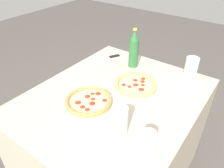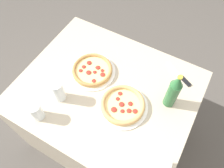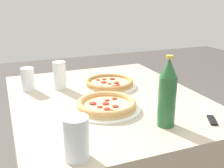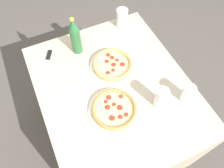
{
  "view_description": "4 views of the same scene",
  "coord_description": "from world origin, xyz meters",
  "px_view_note": "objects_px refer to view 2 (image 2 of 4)",
  "views": [
    {
      "loc": [
        -0.8,
        -0.57,
        1.46
      ],
      "look_at": [
        0.04,
        0.04,
        0.77
      ],
      "focal_mm": 35.0,
      "sensor_mm": 36.0,
      "label": 1
    },
    {
      "loc": [
        0.36,
        -0.57,
        1.85
      ],
      "look_at": [
        0.03,
        0.01,
        0.79
      ],
      "focal_mm": 35.0,
      "sensor_mm": 36.0,
      "label": 2
    },
    {
      "loc": [
        1.17,
        -0.44,
        1.2
      ],
      "look_at": [
        -0.04,
        0.04,
        0.77
      ],
      "focal_mm": 45.0,
      "sensor_mm": 36.0,
      "label": 3
    },
    {
      "loc": [
        -0.6,
        0.29,
        1.83
      ],
      "look_at": [
        0.0,
        0.02,
        0.77
      ],
      "focal_mm": 35.0,
      "sensor_mm": 36.0,
      "label": 4
    }
  ],
  "objects_px": {
    "glass_water": "(160,165)",
    "beer_bottle": "(173,91)",
    "glass_lemonade": "(58,91)",
    "pizza_salami": "(92,70)",
    "glass_mango_juice": "(37,112)",
    "knife": "(180,75)",
    "pizza_veggie": "(123,105)"
  },
  "relations": [
    {
      "from": "glass_lemonade",
      "to": "glass_water",
      "type": "bearing_deg",
      "value": -7.62
    },
    {
      "from": "pizza_salami",
      "to": "glass_mango_juice",
      "type": "height_order",
      "value": "glass_mango_juice"
    },
    {
      "from": "pizza_salami",
      "to": "glass_water",
      "type": "bearing_deg",
      "value": -29.63
    },
    {
      "from": "glass_water",
      "to": "glass_lemonade",
      "type": "xyz_separation_m",
      "value": [
        -0.65,
        0.09,
        0.0
      ]
    },
    {
      "from": "glass_mango_juice",
      "to": "knife",
      "type": "xyz_separation_m",
      "value": [
        0.59,
        0.64,
        -0.05
      ]
    },
    {
      "from": "pizza_veggie",
      "to": "glass_mango_juice",
      "type": "distance_m",
      "value": 0.47
    },
    {
      "from": "glass_mango_juice",
      "to": "beer_bottle",
      "type": "relative_size",
      "value": 0.44
    },
    {
      "from": "pizza_salami",
      "to": "glass_water",
      "type": "relative_size",
      "value": 2.15
    },
    {
      "from": "pizza_salami",
      "to": "glass_mango_juice",
      "type": "distance_m",
      "value": 0.41
    },
    {
      "from": "pizza_salami",
      "to": "glass_water",
      "type": "distance_m",
      "value": 0.68
    },
    {
      "from": "pizza_veggie",
      "to": "glass_water",
      "type": "distance_m",
      "value": 0.38
    },
    {
      "from": "pizza_salami",
      "to": "beer_bottle",
      "type": "distance_m",
      "value": 0.51
    },
    {
      "from": "pizza_salami",
      "to": "glass_mango_juice",
      "type": "xyz_separation_m",
      "value": [
        -0.1,
        -0.4,
        0.03
      ]
    },
    {
      "from": "pizza_salami",
      "to": "glass_lemonade",
      "type": "relative_size",
      "value": 2.04
    },
    {
      "from": "pizza_veggie",
      "to": "glass_lemonade",
      "type": "bearing_deg",
      "value": -160.0
    },
    {
      "from": "pizza_salami",
      "to": "pizza_veggie",
      "type": "distance_m",
      "value": 0.3
    },
    {
      "from": "pizza_salami",
      "to": "glass_lemonade",
      "type": "xyz_separation_m",
      "value": [
        -0.07,
        -0.25,
        0.05
      ]
    },
    {
      "from": "pizza_salami",
      "to": "knife",
      "type": "xyz_separation_m",
      "value": [
        0.49,
        0.24,
        -0.01
      ]
    },
    {
      "from": "glass_water",
      "to": "knife",
      "type": "distance_m",
      "value": 0.59
    },
    {
      "from": "pizza_salami",
      "to": "pizza_veggie",
      "type": "xyz_separation_m",
      "value": [
        0.28,
        -0.12,
        0.0
      ]
    },
    {
      "from": "pizza_veggie",
      "to": "knife",
      "type": "relative_size",
      "value": 1.52
    },
    {
      "from": "pizza_salami",
      "to": "knife",
      "type": "height_order",
      "value": "pizza_salami"
    },
    {
      "from": "glass_mango_juice",
      "to": "glass_water",
      "type": "distance_m",
      "value": 0.69
    },
    {
      "from": "glass_mango_juice",
      "to": "glass_lemonade",
      "type": "relative_size",
      "value": 0.82
    },
    {
      "from": "glass_mango_juice",
      "to": "pizza_veggie",
      "type": "bearing_deg",
      "value": 36.54
    },
    {
      "from": "glass_water",
      "to": "glass_lemonade",
      "type": "height_order",
      "value": "glass_lemonade"
    },
    {
      "from": "pizza_veggie",
      "to": "glass_mango_juice",
      "type": "bearing_deg",
      "value": -143.46
    },
    {
      "from": "glass_mango_juice",
      "to": "glass_water",
      "type": "xyz_separation_m",
      "value": [
        0.69,
        0.07,
        0.01
      ]
    },
    {
      "from": "glass_water",
      "to": "beer_bottle",
      "type": "relative_size",
      "value": 0.5
    },
    {
      "from": "glass_lemonade",
      "to": "beer_bottle",
      "type": "relative_size",
      "value": 0.53
    },
    {
      "from": "pizza_veggie",
      "to": "beer_bottle",
      "type": "bearing_deg",
      "value": 35.01
    },
    {
      "from": "pizza_salami",
      "to": "glass_mango_juice",
      "type": "relative_size",
      "value": 2.48
    }
  ]
}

